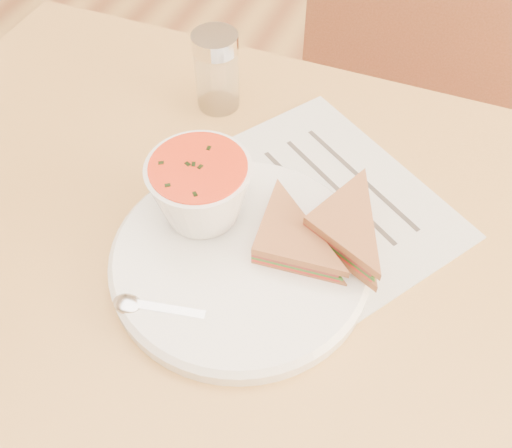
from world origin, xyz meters
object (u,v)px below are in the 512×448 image
at_px(plate, 240,259).
at_px(condiment_shaker, 217,71).
at_px(chair_far, 377,148).
at_px(dining_table, 248,384).
at_px(soup_bowl, 201,192).

distance_m(plate, condiment_shaker, 0.27).
bearing_deg(chair_far, plate, 83.46).
bearing_deg(plate, chair_far, 82.22).
relative_size(dining_table, condiment_shaker, 9.35).
bearing_deg(chair_far, soup_bowl, 75.93).
relative_size(chair_far, soup_bowl, 8.90).
distance_m(chair_far, plate, 0.57).
distance_m(dining_table, soup_bowl, 0.43).
distance_m(plate, soup_bowl, 0.08).
bearing_deg(plate, dining_table, 103.67).
height_order(dining_table, condiment_shaker, condiment_shaker).
xyz_separation_m(chair_far, plate, (-0.07, -0.50, 0.26)).
bearing_deg(plate, condiment_shaker, 118.99).
bearing_deg(condiment_shaker, soup_bowl, -70.53).
distance_m(dining_table, plate, 0.38).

